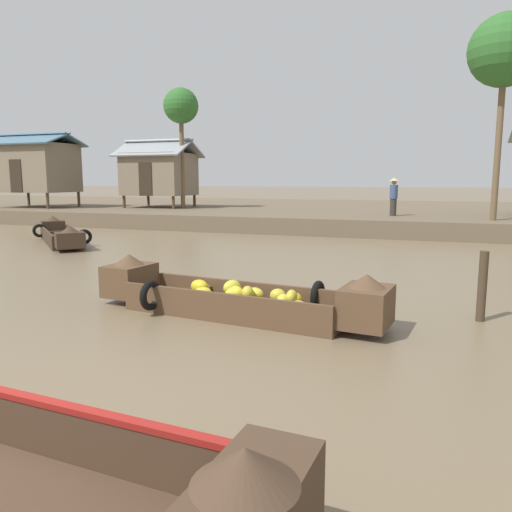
{
  "coord_description": "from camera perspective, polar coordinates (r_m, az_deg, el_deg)",
  "views": [
    {
      "loc": [
        3.8,
        -2.42,
        2.27
      ],
      "look_at": [
        0.36,
        7.17,
        0.71
      ],
      "focal_mm": 34.81,
      "sensor_mm": 36.0,
      "label": 1
    }
  ],
  "objects": [
    {
      "name": "riverbank_strip",
      "position": [
        29.88,
        12.43,
        4.85
      ],
      "size": [
        160.0,
        20.0,
        0.71
      ],
      "primitive_type": "cube",
      "color": "brown",
      "rests_on": "ground"
    },
    {
      "name": "stilt_house_mid_left",
      "position": [
        29.23,
        -11.06,
        9.33
      ],
      "size": [
        4.23,
        3.41,
        3.83
      ],
      "color": "#4C3826",
      "rests_on": "riverbank_strip"
    },
    {
      "name": "palm_tree_near",
      "position": [
        21.97,
        26.7,
        20.23
      ],
      "size": [
        2.67,
        2.67,
        7.66
      ],
      "color": "brown",
      "rests_on": "riverbank_strip"
    },
    {
      "name": "ground_plane",
      "position": [
        13.19,
        2.69,
        -1.21
      ],
      "size": [
        300.0,
        300.0,
        0.0
      ],
      "primitive_type": "plane",
      "color": "#726047"
    },
    {
      "name": "stilt_house_left",
      "position": [
        31.55,
        -24.02,
        9.33
      ],
      "size": [
        4.86,
        3.42,
        4.18
      ],
      "color": "#4C3826",
      "rests_on": "riverbank_strip"
    },
    {
      "name": "palm_tree_mid",
      "position": [
        28.15,
        -8.62,
        16.46
      ],
      "size": [
        1.89,
        1.89,
        6.46
      ],
      "color": "brown",
      "rests_on": "riverbank_strip"
    },
    {
      "name": "mooring_post",
      "position": [
        8.81,
        24.57,
        -3.19
      ],
      "size": [
        0.14,
        0.14,
        1.15
      ],
      "primitive_type": "cylinder",
      "color": "#423323",
      "rests_on": "ground"
    },
    {
      "name": "cargo_boat_upstream",
      "position": [
        19.47,
        -21.52,
        2.24
      ],
      "size": [
        4.82,
        4.53,
        0.82
      ],
      "color": "#3D2D21",
      "rests_on": "ground"
    },
    {
      "name": "vendor_person",
      "position": [
        22.61,
        15.54,
        6.81
      ],
      "size": [
        0.44,
        0.44,
        1.66
      ],
      "color": "#332D28",
      "rests_on": "riverbank_strip"
    },
    {
      "name": "banana_boat",
      "position": [
        8.41,
        -2.47,
        -4.66
      ],
      "size": [
        5.25,
        1.5,
        0.9
      ],
      "color": "brown",
      "rests_on": "ground"
    }
  ]
}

